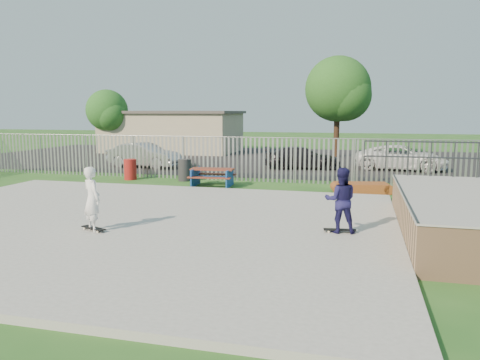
% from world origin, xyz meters
% --- Properties ---
extents(ground, '(120.00, 120.00, 0.00)m').
position_xyz_m(ground, '(0.00, 0.00, 0.00)').
color(ground, '#21531C').
rests_on(ground, ground).
extents(concrete_slab, '(15.00, 12.00, 0.15)m').
position_xyz_m(concrete_slab, '(0.00, 0.00, 0.07)').
color(concrete_slab, gray).
rests_on(concrete_slab, ground).
extents(fence, '(26.04, 16.02, 2.00)m').
position_xyz_m(fence, '(1.00, 4.59, 1.00)').
color(fence, gray).
rests_on(fence, ground).
extents(picnic_table, '(1.90, 1.61, 0.76)m').
position_xyz_m(picnic_table, '(0.37, 7.25, 0.39)').
color(picnic_table, maroon).
rests_on(picnic_table, ground).
extents(funbox, '(2.06, 1.30, 0.38)m').
position_xyz_m(funbox, '(6.51, 7.11, 0.19)').
color(funbox, brown).
rests_on(funbox, ground).
extents(trash_bin_red, '(0.57, 0.57, 0.95)m').
position_xyz_m(trash_bin_red, '(-3.94, 8.14, 0.48)').
color(trash_bin_red, maroon).
rests_on(trash_bin_red, ground).
extents(trash_bin_grey, '(0.60, 0.60, 1.00)m').
position_xyz_m(trash_bin_grey, '(-1.34, 8.40, 0.50)').
color(trash_bin_grey, '#272729').
rests_on(trash_bin_grey, ground).
extents(parking_lot, '(40.00, 18.00, 0.02)m').
position_xyz_m(parking_lot, '(0.00, 19.00, 0.01)').
color(parking_lot, black).
rests_on(parking_lot, ground).
extents(car_silver, '(4.33, 1.94, 1.38)m').
position_xyz_m(car_silver, '(-5.38, 12.57, 0.71)').
color(car_silver, '#AFAFB4').
rests_on(car_silver, parking_lot).
extents(car_dark, '(4.39, 2.42, 1.20)m').
position_xyz_m(car_dark, '(3.32, 14.21, 0.62)').
color(car_dark, black).
rests_on(car_dark, parking_lot).
extents(car_white, '(5.00, 2.76, 1.33)m').
position_xyz_m(car_white, '(8.58, 15.00, 0.68)').
color(car_white, white).
rests_on(car_white, parking_lot).
extents(building, '(10.40, 6.40, 3.20)m').
position_xyz_m(building, '(-8.00, 23.00, 1.61)').
color(building, '#B3AA89').
rests_on(building, ground).
extents(tree_left, '(3.11, 3.11, 4.80)m').
position_xyz_m(tree_left, '(-12.20, 20.44, 3.23)').
color(tree_left, '#43251B').
rests_on(tree_left, ground).
extents(tree_mid, '(4.50, 4.50, 6.94)m').
position_xyz_m(tree_mid, '(4.75, 21.85, 4.67)').
color(tree_mid, '#382416').
rests_on(tree_mid, ground).
extents(skateboard_a, '(0.82, 0.30, 0.08)m').
position_xyz_m(skateboard_a, '(6.00, 0.15, 0.19)').
color(skateboard_a, black).
rests_on(skateboard_a, concrete_slab).
extents(skateboard_b, '(0.81, 0.50, 0.08)m').
position_xyz_m(skateboard_b, '(-0.08, -1.23, 0.19)').
color(skateboard_b, black).
rests_on(skateboard_b, concrete_slab).
extents(skater_navy, '(0.87, 0.72, 1.63)m').
position_xyz_m(skater_navy, '(6.00, 0.15, 0.97)').
color(skater_navy, '#181646').
rests_on(skater_navy, concrete_slab).
extents(skater_white, '(0.71, 0.65, 1.63)m').
position_xyz_m(skater_white, '(-0.08, -1.23, 0.97)').
color(skater_white, white).
rests_on(skater_white, concrete_slab).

